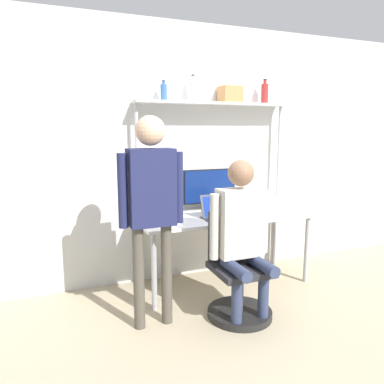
{
  "coord_description": "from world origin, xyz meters",
  "views": [
    {
      "loc": [
        -1.7,
        -3.0,
        1.61
      ],
      "look_at": [
        -0.55,
        -0.13,
        1.09
      ],
      "focal_mm": 35.0,
      "sensor_mm": 36.0,
      "label": 1
    }
  ],
  "objects_px": {
    "bottle_clear": "(193,90)",
    "laptop": "(218,212)",
    "cell_phone": "(244,216)",
    "person_seated": "(242,227)",
    "storage_box": "(230,94)",
    "monitor": "(210,188)",
    "person_standing": "(151,195)",
    "bottle_red": "(265,93)",
    "bottle_blue": "(164,92)",
    "office_chair": "(238,285)"
  },
  "relations": [
    {
      "from": "bottle_clear",
      "to": "laptop",
      "type": "bearing_deg",
      "value": -73.09
    },
    {
      "from": "cell_phone",
      "to": "person_seated",
      "type": "bearing_deg",
      "value": -121.38
    },
    {
      "from": "cell_phone",
      "to": "storage_box",
      "type": "distance_m",
      "value": 1.3
    },
    {
      "from": "monitor",
      "to": "bottle_clear",
      "type": "bearing_deg",
      "value": 167.54
    },
    {
      "from": "monitor",
      "to": "person_standing",
      "type": "distance_m",
      "value": 1.18
    },
    {
      "from": "monitor",
      "to": "storage_box",
      "type": "relative_size",
      "value": 2.76
    },
    {
      "from": "bottle_red",
      "to": "cell_phone",
      "type": "bearing_deg",
      "value": -137.29
    },
    {
      "from": "monitor",
      "to": "bottle_red",
      "type": "distance_m",
      "value": 1.21
    },
    {
      "from": "bottle_clear",
      "to": "storage_box",
      "type": "relative_size",
      "value": 1.23
    },
    {
      "from": "bottle_blue",
      "to": "laptop",
      "type": "bearing_deg",
      "value": -41.69
    },
    {
      "from": "office_chair",
      "to": "bottle_clear",
      "type": "height_order",
      "value": "bottle_clear"
    },
    {
      "from": "bottle_red",
      "to": "bottle_blue",
      "type": "bearing_deg",
      "value": 180.0
    },
    {
      "from": "bottle_red",
      "to": "bottle_blue",
      "type": "height_order",
      "value": "bottle_red"
    },
    {
      "from": "person_standing",
      "to": "bottle_clear",
      "type": "distance_m",
      "value": 1.41
    },
    {
      "from": "bottle_red",
      "to": "bottle_blue",
      "type": "distance_m",
      "value": 1.16
    },
    {
      "from": "cell_phone",
      "to": "bottle_clear",
      "type": "xyz_separation_m",
      "value": [
        -0.38,
        0.44,
        1.26
      ]
    },
    {
      "from": "monitor",
      "to": "cell_phone",
      "type": "bearing_deg",
      "value": -63.07
    },
    {
      "from": "cell_phone",
      "to": "bottle_red",
      "type": "relative_size",
      "value": 0.57
    },
    {
      "from": "monitor",
      "to": "person_standing",
      "type": "xyz_separation_m",
      "value": [
        -0.86,
        -0.79,
        0.11
      ]
    },
    {
      "from": "laptop",
      "to": "bottle_blue",
      "type": "bearing_deg",
      "value": 138.31
    },
    {
      "from": "bottle_clear",
      "to": "bottle_red",
      "type": "distance_m",
      "value": 0.85
    },
    {
      "from": "person_standing",
      "to": "bottle_clear",
      "type": "bearing_deg",
      "value": 50.36
    },
    {
      "from": "monitor",
      "to": "cell_phone",
      "type": "xyz_separation_m",
      "value": [
        0.2,
        -0.4,
        -0.24
      ]
    },
    {
      "from": "cell_phone",
      "to": "bottle_blue",
      "type": "bearing_deg",
      "value": 147.81
    },
    {
      "from": "cell_phone",
      "to": "bottle_red",
      "type": "xyz_separation_m",
      "value": [
        0.47,
        0.44,
        1.25
      ]
    },
    {
      "from": "office_chair",
      "to": "bottle_clear",
      "type": "relative_size",
      "value": 3.4
    },
    {
      "from": "laptop",
      "to": "person_seated",
      "type": "relative_size",
      "value": 0.24
    },
    {
      "from": "monitor",
      "to": "person_seated",
      "type": "xyz_separation_m",
      "value": [
        -0.13,
        -0.94,
        -0.19
      ]
    },
    {
      "from": "cell_phone",
      "to": "person_standing",
      "type": "bearing_deg",
      "value": -159.71
    },
    {
      "from": "monitor",
      "to": "bottle_red",
      "type": "bearing_deg",
      "value": 3.33
    },
    {
      "from": "laptop",
      "to": "storage_box",
      "type": "xyz_separation_m",
      "value": [
        0.31,
        0.38,
        1.17
      ]
    },
    {
      "from": "bottle_blue",
      "to": "storage_box",
      "type": "distance_m",
      "value": 0.74
    },
    {
      "from": "bottle_red",
      "to": "storage_box",
      "type": "bearing_deg",
      "value": 180.0
    },
    {
      "from": "cell_phone",
      "to": "bottle_red",
      "type": "bearing_deg",
      "value": 42.71
    },
    {
      "from": "monitor",
      "to": "bottle_clear",
      "type": "distance_m",
      "value": 1.03
    },
    {
      "from": "person_seated",
      "to": "laptop",
      "type": "bearing_deg",
      "value": 83.41
    },
    {
      "from": "monitor",
      "to": "cell_phone",
      "type": "height_order",
      "value": "monitor"
    },
    {
      "from": "office_chair",
      "to": "monitor",
      "type": "bearing_deg",
      "value": 81.77
    },
    {
      "from": "office_chair",
      "to": "storage_box",
      "type": "xyz_separation_m",
      "value": [
        0.37,
        0.93,
        1.7
      ]
    },
    {
      "from": "person_seated",
      "to": "bottle_blue",
      "type": "height_order",
      "value": "bottle_blue"
    },
    {
      "from": "monitor",
      "to": "storage_box",
      "type": "distance_m",
      "value": 1.01
    },
    {
      "from": "person_standing",
      "to": "storage_box",
      "type": "bearing_deg",
      "value": 36.77
    },
    {
      "from": "cell_phone",
      "to": "person_seated",
      "type": "relative_size",
      "value": 0.11
    },
    {
      "from": "laptop",
      "to": "storage_box",
      "type": "height_order",
      "value": "storage_box"
    },
    {
      "from": "cell_phone",
      "to": "person_standing",
      "type": "height_order",
      "value": "person_standing"
    },
    {
      "from": "person_seated",
      "to": "bottle_blue",
      "type": "bearing_deg",
      "value": 110.25
    },
    {
      "from": "storage_box",
      "to": "bottle_clear",
      "type": "bearing_deg",
      "value": 180.0
    },
    {
      "from": "office_chair",
      "to": "person_standing",
      "type": "height_order",
      "value": "person_standing"
    },
    {
      "from": "office_chair",
      "to": "bottle_blue",
      "type": "relative_size",
      "value": 4.61
    },
    {
      "from": "cell_phone",
      "to": "storage_box",
      "type": "bearing_deg",
      "value": 84.22
    }
  ]
}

